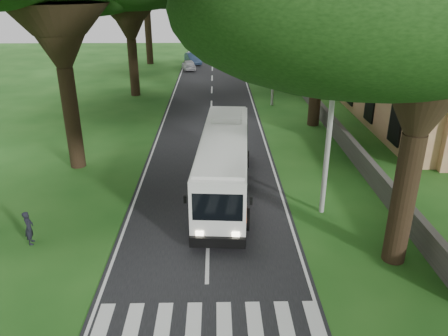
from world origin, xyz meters
The scene contains 13 objects.
ground centered at (0.00, 0.00, 0.00)m, with size 140.00×140.00×0.00m, color #1B4B15.
road centered at (0.00, 25.00, 0.01)m, with size 8.00×120.00×0.04m, color black.
crosswalk centered at (0.00, -2.00, 0.00)m, with size 8.00×3.00×0.01m, color silver.
property_wall centered at (9.00, 24.00, 0.60)m, with size 0.35×50.00×1.20m, color #383533.
church centered at (17.86, 21.55, 4.91)m, with size 14.00×24.00×11.60m.
pole_near centered at (5.50, 6.00, 4.18)m, with size 1.60×0.24×8.00m.
pole_mid centered at (5.50, 26.00, 4.18)m, with size 1.60×0.24×8.00m.
pole_far centered at (5.50, 46.00, 4.18)m, with size 1.60×0.24×8.00m.
coach_bus centered at (0.80, 8.24, 1.77)m, with size 3.20×11.27×3.28m.
distant_car_a centered at (-2.97, 43.18, 0.66)m, with size 1.49×3.70×1.26m, color silver.
distant_car_b centered at (-2.65, 47.52, 0.76)m, with size 1.54×4.42×1.46m, color navy.
distant_car_c centered at (3.00, 65.20, 0.63)m, with size 1.68×4.13×1.20m, color maroon.
pedestrian centered at (-7.56, 3.47, 0.76)m, with size 0.55×0.36×1.52m, color black.
Camera 1 is at (0.37, -12.64, 10.34)m, focal length 35.00 mm.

